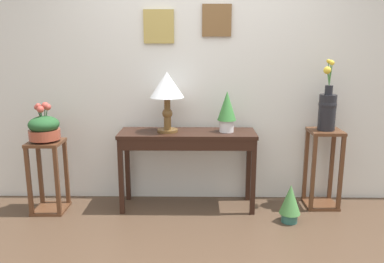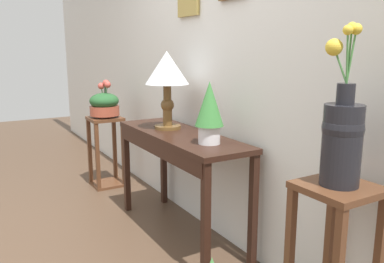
{
  "view_description": "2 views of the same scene",
  "coord_description": "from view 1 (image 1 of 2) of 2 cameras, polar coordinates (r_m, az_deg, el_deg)",
  "views": [
    {
      "loc": [
        -0.03,
        -2.49,
        1.61
      ],
      "look_at": [
        -0.08,
        1.26,
        0.76
      ],
      "focal_mm": 36.62,
      "sensor_mm": 36.0,
      "label": 1
    },
    {
      "loc": [
        2.29,
        -0.13,
        1.35
      ],
      "look_at": [
        0.03,
        1.19,
        0.81
      ],
      "focal_mm": 36.88,
      "sensor_mm": 36.0,
      "label": 2
    }
  ],
  "objects": [
    {
      "name": "potted_plant_floor",
      "position": [
        3.72,
        14.11,
        -9.95
      ],
      "size": [
        0.19,
        0.19,
        0.36
      ],
      "color": "#2D665B",
      "rests_on": "ground"
    },
    {
      "name": "potted_plant_on_console",
      "position": [
        3.74,
        5.1,
        3.18
      ],
      "size": [
        0.18,
        0.18,
        0.39
      ],
      "color": "silver",
      "rests_on": "console_table"
    },
    {
      "name": "pedestal_stand_left",
      "position": [
        4.04,
        -20.2,
        -6.17
      ],
      "size": [
        0.31,
        0.31,
        0.7
      ],
      "color": "#56331E",
      "rests_on": "ground"
    },
    {
      "name": "pedestal_stand_right",
      "position": [
        4.11,
        18.5,
        -5.15
      ],
      "size": [
        0.31,
        0.31,
        0.79
      ],
      "color": "#56331E",
      "rests_on": "ground"
    },
    {
      "name": "back_wall_with_art",
      "position": [
        3.98,
        1.17,
        9.76
      ],
      "size": [
        9.0,
        0.13,
        2.8
      ],
      "color": "silver",
      "rests_on": "ground"
    },
    {
      "name": "flower_vase_tall_right",
      "position": [
        3.97,
        19.12,
        3.33
      ],
      "size": [
        0.17,
        0.17,
        0.68
      ],
      "color": "black",
      "rests_on": "pedestal_stand_right"
    },
    {
      "name": "table_lamp",
      "position": [
        3.71,
        -3.66,
        6.23
      ],
      "size": [
        0.32,
        0.32,
        0.57
      ],
      "color": "brown",
      "rests_on": "console_table"
    },
    {
      "name": "planter_bowl_wide_left",
      "position": [
        3.92,
        -20.74,
        0.58
      ],
      "size": [
        0.29,
        0.29,
        0.37
      ],
      "color": "#9E4733",
      "rests_on": "pedestal_stand_left"
    },
    {
      "name": "console_table",
      "position": [
        3.77,
        -0.69,
        -1.69
      ],
      "size": [
        1.31,
        0.41,
        0.77
      ],
      "color": "black",
      "rests_on": "ground"
    }
  ]
}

